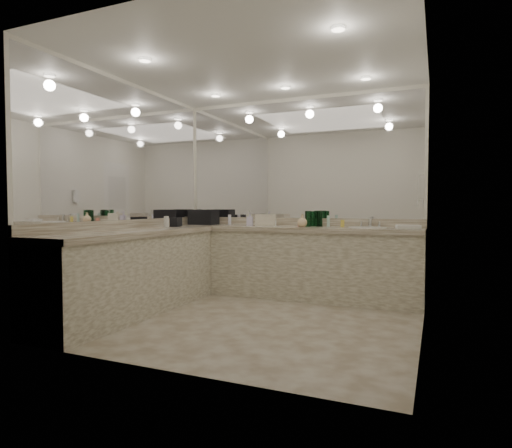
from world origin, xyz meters
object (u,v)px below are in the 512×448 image
at_px(cream_cosmetic_case, 266,220).
at_px(soap_bottle_a, 250,218).
at_px(wall_phone, 421,187).
at_px(hand_towel, 408,227).
at_px(sink, 367,228).
at_px(black_toiletry_bag, 204,217).
at_px(soap_bottle_b, 250,219).
at_px(soap_bottle_c, 302,220).

relative_size(cream_cosmetic_case, soap_bottle_a, 1.24).
bearing_deg(wall_phone, hand_towel, 106.39).
xyz_separation_m(sink, black_toiletry_bag, (-2.25, 0.03, 0.11)).
height_order(black_toiletry_bag, hand_towel, black_toiletry_bag).
xyz_separation_m(wall_phone, soap_bottle_b, (-2.11, 0.44, -0.36)).
xyz_separation_m(black_toiletry_bag, soap_bottle_a, (0.73, -0.06, -0.00)).
xyz_separation_m(hand_towel, soap_bottle_a, (-1.98, -0.03, 0.08)).
distance_m(soap_bottle_a, soap_bottle_c, 0.73).
height_order(sink, black_toiletry_bag, black_toiletry_bag).
height_order(hand_towel, soap_bottle_a, soap_bottle_a).
bearing_deg(soap_bottle_c, hand_towel, 2.91).
distance_m(sink, soap_bottle_c, 0.79).
relative_size(wall_phone, soap_bottle_a, 1.15).
relative_size(black_toiletry_bag, soap_bottle_a, 1.81).
bearing_deg(soap_bottle_a, cream_cosmetic_case, 12.68).
height_order(wall_phone, soap_bottle_c, wall_phone).
bearing_deg(soap_bottle_b, cream_cosmetic_case, 23.31).
distance_m(cream_cosmetic_case, hand_towel, 1.77).
height_order(sink, soap_bottle_c, soap_bottle_c).
bearing_deg(cream_cosmetic_case, soap_bottle_a, 178.20).
distance_m(black_toiletry_bag, soap_bottle_b, 0.75).
height_order(wall_phone, cream_cosmetic_case, wall_phone).
distance_m(wall_phone, hand_towel, 0.68).
height_order(wall_phone, soap_bottle_b, wall_phone).
bearing_deg(black_toiletry_bag, cream_cosmetic_case, -0.58).
bearing_deg(soap_bottle_a, sink, 0.84).
height_order(cream_cosmetic_case, soap_bottle_c, soap_bottle_c).
distance_m(black_toiletry_bag, cream_cosmetic_case, 0.94).
relative_size(sink, soap_bottle_c, 2.75).
xyz_separation_m(wall_phone, soap_bottle_a, (-2.13, 0.48, -0.35)).
relative_size(sink, black_toiletry_bag, 1.17).
bearing_deg(soap_bottle_b, sink, 2.18).
bearing_deg(soap_bottle_b, wall_phone, -11.87).
bearing_deg(soap_bottle_c, soap_bottle_b, 179.94).
bearing_deg(black_toiletry_bag, wall_phone, -10.60).
xyz_separation_m(cream_cosmetic_case, soap_bottle_c, (0.52, -0.08, 0.01)).
distance_m(hand_towel, soap_bottle_a, 1.98).
height_order(cream_cosmetic_case, hand_towel, cream_cosmetic_case).
relative_size(sink, cream_cosmetic_case, 1.71).
distance_m(wall_phone, soap_bottle_b, 2.18).
distance_m(cream_cosmetic_case, soap_bottle_c, 0.53).
bearing_deg(soap_bottle_a, wall_phone, -12.67).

